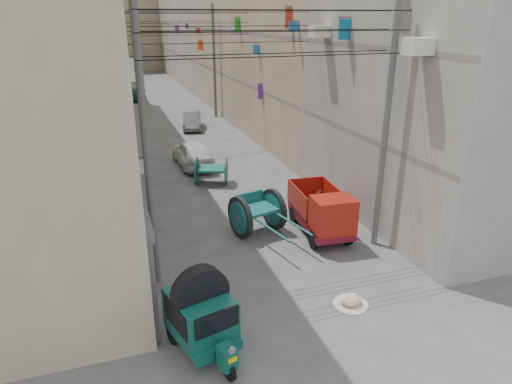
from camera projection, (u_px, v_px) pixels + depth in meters
name	position (u px, v px, depth m)	size (l,w,h in m)	color
building_row_left	(44.00, 26.00, 34.42)	(8.00, 62.00, 14.00)	tan
building_row_right	(246.00, 25.00, 39.19)	(8.00, 62.00, 14.00)	#99948F
end_cap_building	(125.00, 21.00, 64.96)	(22.00, 10.00, 13.00)	tan
shutters_left	(130.00, 184.00, 16.45)	(0.18, 14.40, 2.88)	#444549
signboards	(181.00, 84.00, 26.88)	(8.22, 40.52, 5.67)	#B93118
ac_units	(368.00, 7.00, 14.17)	(0.70, 6.55, 3.35)	beige
utility_poles	(196.00, 84.00, 22.57)	(7.40, 22.20, 8.00)	#4F5052
overhead_cables	(206.00, 26.00, 19.27)	(7.40, 22.52, 1.12)	black
auto_rickshaw	(201.00, 314.00, 10.19)	(1.69, 2.36, 1.61)	black
tonga_cart	(257.00, 212.00, 15.87)	(1.94, 3.47, 1.48)	black
mini_truck	(324.00, 215.00, 15.48)	(1.62, 3.19, 1.74)	black
second_cart	(211.00, 170.00, 20.57)	(1.74, 1.65, 1.24)	#135552
feed_sack	(351.00, 300.00, 12.06)	(0.58, 0.47, 0.29)	beige
horse	(320.00, 218.00, 15.52)	(0.80, 1.76, 1.49)	brown
distant_car_white	(193.00, 153.00, 23.13)	(1.55, 3.86, 1.31)	silver
distant_car_grey	(192.00, 120.00, 30.82)	(1.18, 3.39, 1.12)	#515655
distant_car_green	(134.00, 94.00, 41.42)	(1.53, 3.77, 1.09)	#1C5139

